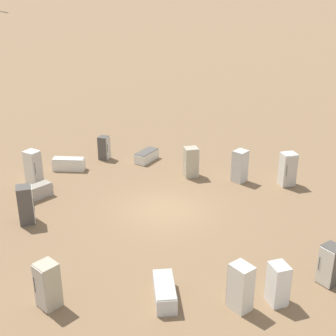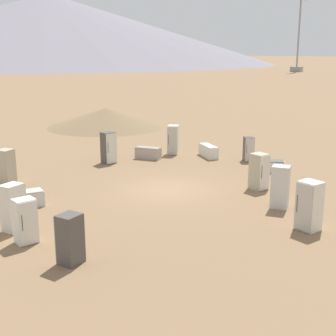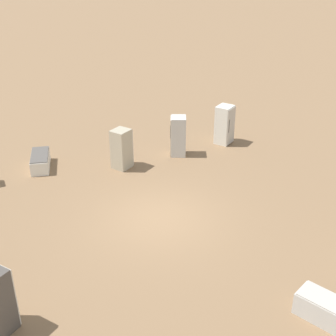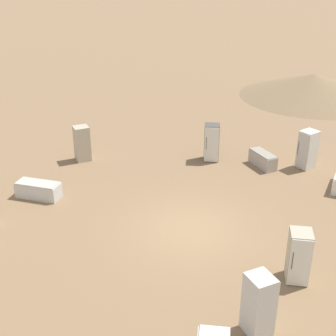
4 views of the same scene
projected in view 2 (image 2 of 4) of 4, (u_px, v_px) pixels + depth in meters
ground_plane at (168, 190)px, 21.89m from camera, size 1000.00×1000.00×0.00m
mountain_ridge_0 at (49, 29)px, 224.56m from camera, size 214.62×214.62×32.53m
dirt_mound at (106, 117)px, 39.74m from camera, size 10.01×10.01×1.59m
power_pylon_2 at (298, 44)px, 138.81m from camera, size 9.03×3.10×25.80m
discarded_fridge_0 at (173, 140)px, 29.19m from camera, size 0.95×0.88×1.81m
discarded_fridge_1 at (259, 171)px, 21.82m from camera, size 0.88×0.94×1.69m
discarded_fridge_2 at (148, 153)px, 28.07m from camera, size 0.88×1.60×0.70m
discarded_fridge_3 at (208, 151)px, 28.56m from camera, size 1.62×1.78×0.72m
discarded_fridge_4 at (280, 187)px, 19.23m from camera, size 0.79×0.82×1.77m
discarded_fridge_5 at (109, 148)px, 26.88m from camera, size 0.89×0.88×1.80m
discarded_fridge_6 at (309, 206)px, 16.81m from camera, size 0.91×0.94×1.82m
discarded_fridge_7 at (6, 167)px, 22.70m from camera, size 0.80×0.81×1.70m
discarded_fridge_8 at (249, 149)px, 27.43m from camera, size 0.82×0.81×1.43m
discarded_fridge_9 at (13, 207)px, 16.78m from camera, size 0.80×0.61×1.73m
discarded_fridge_10 at (269, 166)px, 25.10m from camera, size 1.30×1.80×0.61m
discarded_fridge_11 at (70, 239)px, 14.18m from camera, size 0.67×0.66×1.57m
discarded_fridge_12 at (25, 221)px, 15.70m from camera, size 0.81×0.77×1.55m
discarded_fridge_13 at (21, 200)px, 19.37m from camera, size 1.92×1.52×0.67m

